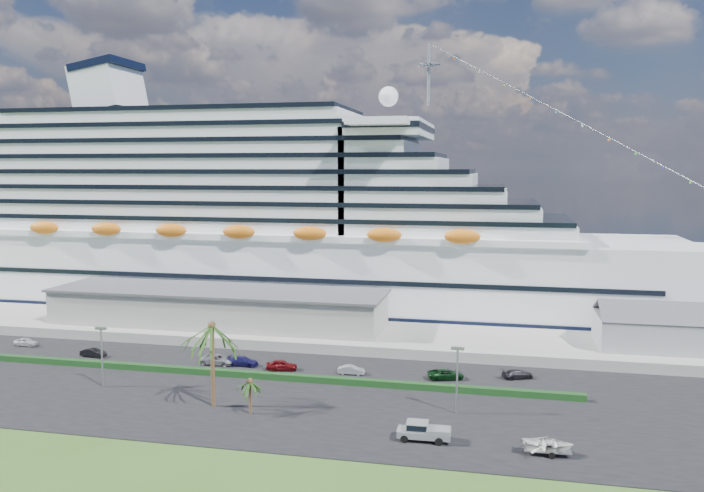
% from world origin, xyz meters
% --- Properties ---
extents(ground, '(420.00, 420.00, 0.00)m').
position_xyz_m(ground, '(0.00, 0.00, 0.00)').
color(ground, '#354F1A').
rests_on(ground, ground).
extents(asphalt_lot, '(140.00, 38.00, 0.12)m').
position_xyz_m(asphalt_lot, '(0.00, 11.00, 0.06)').
color(asphalt_lot, black).
rests_on(asphalt_lot, ground).
extents(wharf, '(240.00, 20.00, 1.80)m').
position_xyz_m(wharf, '(0.00, 40.00, 0.90)').
color(wharf, gray).
rests_on(wharf, ground).
extents(water, '(420.00, 160.00, 0.02)m').
position_xyz_m(water, '(0.00, 130.00, 0.01)').
color(water, black).
rests_on(water, ground).
extents(cruise_ship, '(191.00, 38.00, 54.00)m').
position_xyz_m(cruise_ship, '(-21.53, 64.00, 16.69)').
color(cruise_ship, silver).
rests_on(cruise_ship, ground).
extents(terminal_building, '(61.00, 15.00, 6.30)m').
position_xyz_m(terminal_building, '(-25.00, 40.00, 5.01)').
color(terminal_building, gray).
rests_on(terminal_building, wharf).
extents(port_shed, '(24.00, 12.31, 7.37)m').
position_xyz_m(port_shed, '(52.00, 40.00, 4.40)').
color(port_shed, gray).
rests_on(port_shed, wharf).
extents(hedge, '(88.00, 1.10, 0.90)m').
position_xyz_m(hedge, '(-8.00, 16.00, 0.57)').
color(hedge, black).
rests_on(hedge, asphalt_lot).
extents(lamp_post_left, '(1.60, 0.35, 8.27)m').
position_xyz_m(lamp_post_left, '(-28.00, 8.00, 5.34)').
color(lamp_post_left, gray).
rests_on(lamp_post_left, asphalt_lot).
extents(lamp_post_right, '(1.60, 0.35, 8.27)m').
position_xyz_m(lamp_post_right, '(20.00, 8.00, 5.34)').
color(lamp_post_right, gray).
rests_on(lamp_post_right, asphalt_lot).
extents(palm_tall, '(8.82, 8.82, 11.13)m').
position_xyz_m(palm_tall, '(-10.00, 4.00, 9.20)').
color(palm_tall, '#47301E').
rests_on(palm_tall, ground).
extents(palm_short, '(3.53, 3.53, 4.56)m').
position_xyz_m(palm_short, '(-4.50, 2.50, 3.67)').
color(palm_short, '#47301E').
rests_on(palm_short, ground).
extents(parked_car_0, '(4.03, 1.63, 1.37)m').
position_xyz_m(parked_car_0, '(-52.70, 24.32, 0.81)').
color(parked_car_0, silver).
rests_on(parked_car_0, asphalt_lot).
extents(parked_car_1, '(4.22, 1.74, 1.36)m').
position_xyz_m(parked_car_1, '(-37.88, 20.90, 0.80)').
color(parked_car_1, black).
rests_on(parked_car_1, asphalt_lot).
extents(parked_car_2, '(5.37, 2.48, 1.49)m').
position_xyz_m(parked_car_2, '(-16.94, 21.22, 0.86)').
color(parked_car_2, gray).
rests_on(parked_car_2, asphalt_lot).
extents(parked_car_3, '(4.82, 2.09, 1.38)m').
position_xyz_m(parked_car_3, '(-12.93, 21.40, 0.81)').
color(parked_car_3, '#19164E').
rests_on(parked_car_3, asphalt_lot).
extents(parked_car_4, '(4.84, 2.72, 1.55)m').
position_xyz_m(parked_car_4, '(-6.45, 20.45, 0.90)').
color(parked_car_4, maroon).
rests_on(parked_car_4, asphalt_lot).
extents(parked_car_5, '(3.95, 1.56, 1.28)m').
position_xyz_m(parked_car_5, '(4.02, 20.72, 0.76)').
color(parked_car_5, '#94959A').
rests_on(parked_car_5, asphalt_lot).
extents(parked_car_6, '(5.55, 3.55, 1.42)m').
position_xyz_m(parked_car_6, '(17.58, 21.42, 0.83)').
color(parked_car_6, black).
rests_on(parked_car_6, asphalt_lot).
extents(parked_car_7, '(4.81, 3.47, 1.29)m').
position_xyz_m(parked_car_7, '(27.49, 23.96, 0.77)').
color(parked_car_7, black).
rests_on(parked_car_7, asphalt_lot).
extents(pickup_truck, '(5.92, 2.37, 2.07)m').
position_xyz_m(pickup_truck, '(16.97, -1.26, 1.26)').
color(pickup_truck, black).
rests_on(pickup_truck, asphalt_lot).
extents(boat_trailer, '(6.04, 4.00, 1.72)m').
position_xyz_m(boat_trailer, '(30.07, -2.25, 1.26)').
color(boat_trailer, gray).
rests_on(boat_trailer, asphalt_lot).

